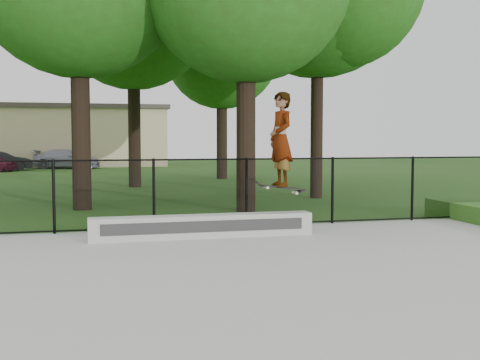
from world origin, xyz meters
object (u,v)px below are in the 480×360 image
at_px(car_b, 2,161).
at_px(car_c, 67,159).
at_px(grind_ledge, 203,226).
at_px(skater_airborne, 281,141).

height_order(car_b, car_c, car_c).
xyz_separation_m(car_b, car_c, (3.76, 1.67, 0.03)).
bearing_deg(grind_ledge, skater_airborne, -0.85).
distance_m(grind_ledge, car_c, 29.56).
bearing_deg(car_b, skater_airborne, -169.27).
distance_m(car_b, skater_airborne, 29.11).
relative_size(car_c, skater_airborne, 1.96).
bearing_deg(grind_ledge, car_c, 96.84).
bearing_deg(car_b, car_c, -72.99).
bearing_deg(skater_airborne, car_c, 99.81).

